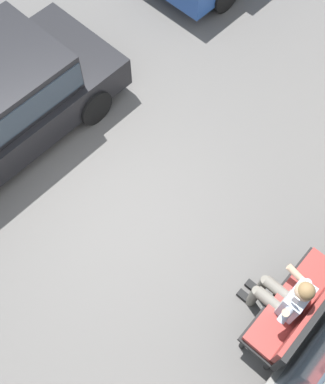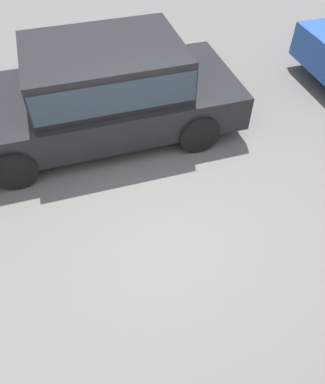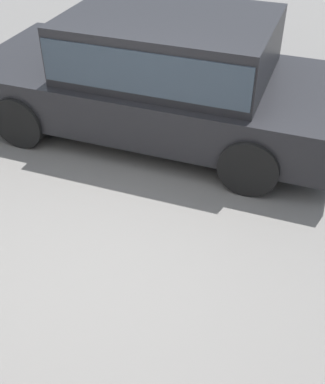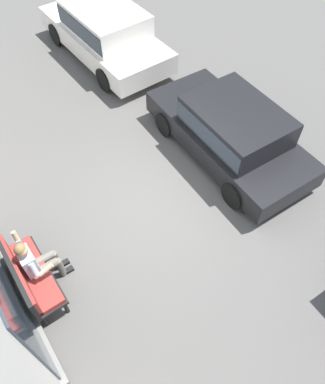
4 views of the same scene
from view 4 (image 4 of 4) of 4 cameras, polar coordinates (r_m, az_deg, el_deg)
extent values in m
plane|color=#565451|center=(8.07, -1.16, -1.50)|extent=(60.00, 60.00, 0.00)
cube|color=gray|center=(7.31, -20.78, -14.20)|extent=(3.60, 0.12, 0.10)
cylinder|color=black|center=(7.64, -21.76, -9.42)|extent=(0.07, 0.07, 0.43)
cylinder|color=black|center=(6.96, -17.50, -18.09)|extent=(0.07, 0.07, 0.43)
cylinder|color=black|center=(7.63, -19.13, -8.08)|extent=(0.07, 0.07, 0.43)
cylinder|color=black|center=(6.94, -14.53, -16.58)|extent=(0.07, 0.07, 0.43)
cube|color=black|center=(7.06, -18.87, -12.01)|extent=(1.56, 0.55, 0.06)
cube|color=maroon|center=(6.99, -19.04, -11.73)|extent=(1.50, 0.49, 0.10)
cube|color=black|center=(6.81, -21.34, -11.79)|extent=(1.56, 0.07, 0.55)
cube|color=maroon|center=(6.80, -20.88, -11.56)|extent=(1.50, 0.06, 0.47)
cylinder|color=#6B665B|center=(7.07, -17.84, -9.75)|extent=(0.15, 0.42, 0.15)
cylinder|color=#6B665B|center=(7.31, -15.84, -9.97)|extent=(0.12, 0.12, 0.54)
cube|color=black|center=(7.51, -14.90, -10.52)|extent=(0.10, 0.24, 0.07)
cylinder|color=#6B665B|center=(6.98, -17.24, -10.86)|extent=(0.15, 0.42, 0.15)
cylinder|color=#6B665B|center=(7.22, -15.23, -11.04)|extent=(0.12, 0.12, 0.54)
cube|color=black|center=(7.42, -14.29, -11.56)|extent=(0.10, 0.24, 0.07)
cube|color=#6B665B|center=(7.03, -19.09, -11.10)|extent=(0.34, 0.24, 0.14)
cube|color=silver|center=(6.79, -19.71, -10.02)|extent=(0.38, 0.22, 0.56)
sphere|color=tan|center=(6.44, -20.72, -8.27)|extent=(0.22, 0.22, 0.22)
sphere|color=olive|center=(6.41, -20.89, -8.15)|extent=(0.20, 0.20, 0.20)
cylinder|color=silver|center=(6.57, -19.01, -11.07)|extent=(0.20, 0.10, 0.28)
cylinder|color=tan|center=(6.65, -17.32, -11.23)|extent=(0.08, 0.27, 0.17)
cylinder|color=silver|center=(6.78, -20.88, -7.77)|extent=(0.25, 0.10, 0.22)
cylinder|color=tan|center=(6.66, -21.41, -6.43)|extent=(0.16, 0.08, 0.25)
cube|color=silver|center=(6.53, -20.98, -7.32)|extent=(0.02, 0.07, 0.15)
cube|color=black|center=(8.83, 9.90, 8.41)|extent=(4.25, 1.97, 0.53)
cube|color=black|center=(8.36, 11.18, 10.54)|extent=(2.23, 1.68, 0.62)
cube|color=#28333D|center=(8.36, 11.18, 10.54)|extent=(2.19, 1.72, 0.43)
cylinder|color=black|center=(9.27, 0.38, 10.30)|extent=(0.61, 0.20, 0.61)
cylinder|color=black|center=(10.12, 8.91, 13.82)|extent=(0.61, 0.20, 0.61)
cylinder|color=black|center=(7.94, 10.75, -0.46)|extent=(0.61, 0.20, 0.61)
cylinder|color=black|center=(8.91, 19.34, 4.47)|extent=(0.61, 0.20, 0.61)
cube|color=white|center=(12.05, -8.82, 22.10)|extent=(4.69, 2.02, 0.59)
cube|color=white|center=(11.60, -8.73, 24.47)|extent=(2.46, 1.73, 0.69)
cube|color=#28333D|center=(11.60, -8.73, 24.47)|extent=(2.41, 1.76, 0.48)
cylinder|color=black|center=(12.99, -15.89, 22.10)|extent=(0.66, 0.20, 0.65)
cylinder|color=black|center=(13.64, -8.60, 24.90)|extent=(0.66, 0.20, 0.65)
cylinder|color=black|center=(10.74, -8.80, 16.56)|extent=(0.66, 0.20, 0.65)
cylinder|color=black|center=(11.52, -0.68, 19.89)|extent=(0.66, 0.20, 0.65)
camera|label=1|loc=(5.79, -47.71, 38.93)|focal=45.00mm
camera|label=2|loc=(5.63, -31.15, 15.06)|focal=35.00mm
camera|label=3|loc=(4.40, -20.04, -6.18)|focal=45.00mm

